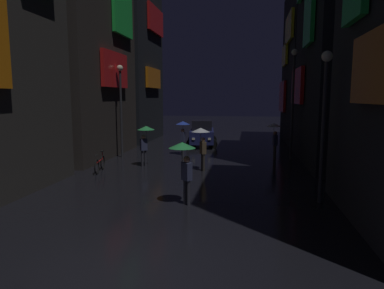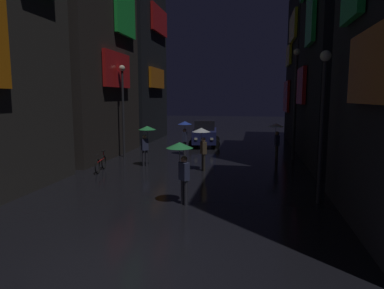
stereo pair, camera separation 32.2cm
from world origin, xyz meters
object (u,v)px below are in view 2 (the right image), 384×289
(bicycle_parked_at_storefront, at_px, (101,163))
(car_distant, at_px, (205,134))
(pedestrian_midstreet_left_blue, at_px, (185,128))
(streetlamp_right_near, at_px, (323,109))
(pedestrian_midstreet_centre_green, at_px, (181,156))
(pedestrian_foreground_left_clear, at_px, (276,131))
(streetlamp_right_far, at_px, (295,93))
(pedestrian_near_crossing_green, at_px, (146,135))
(streetlamp_left_far, at_px, (123,100))
(pedestrian_foreground_right_clear, at_px, (202,137))

(bicycle_parked_at_storefront, relative_size, car_distant, 0.42)
(pedestrian_midstreet_left_blue, height_order, streetlamp_right_near, streetlamp_right_near)
(pedestrian_midstreet_centre_green, xyz_separation_m, pedestrian_foreground_left_clear, (3.61, 9.16, 0.00))
(bicycle_parked_at_storefront, relative_size, streetlamp_right_far, 0.29)
(pedestrian_near_crossing_green, relative_size, streetlamp_left_far, 0.39)
(pedestrian_midstreet_left_blue, relative_size, pedestrian_foreground_left_clear, 1.00)
(pedestrian_near_crossing_green, distance_m, pedestrian_midstreet_centre_green, 6.87)
(pedestrian_midstreet_left_blue, xyz_separation_m, car_distant, (0.65, 4.21, -0.74))
(streetlamp_right_far, bearing_deg, pedestrian_midstreet_centre_green, -116.09)
(pedestrian_foreground_right_clear, relative_size, pedestrian_near_crossing_green, 1.00)
(pedestrian_foreground_left_clear, height_order, car_distant, pedestrian_foreground_left_clear)
(pedestrian_near_crossing_green, bearing_deg, bicycle_parked_at_storefront, -136.38)
(pedestrian_midstreet_centre_green, relative_size, streetlamp_right_far, 0.34)
(pedestrian_near_crossing_green, bearing_deg, pedestrian_foreground_right_clear, -11.30)
(pedestrian_midstreet_left_blue, xyz_separation_m, bicycle_parked_at_storefront, (-3.06, -5.57, -1.28))
(pedestrian_foreground_right_clear, distance_m, pedestrian_midstreet_left_blue, 4.80)
(pedestrian_midstreet_centre_green, relative_size, pedestrian_foreground_left_clear, 1.00)
(pedestrian_foreground_left_clear, relative_size, streetlamp_right_near, 0.41)
(streetlamp_right_far, relative_size, streetlamp_left_far, 1.15)
(pedestrian_foreground_right_clear, height_order, pedestrian_midstreet_centre_green, same)
(pedestrian_midstreet_left_blue, distance_m, pedestrian_foreground_left_clear, 5.60)
(car_distant, height_order, streetlamp_right_near, streetlamp_right_near)
(pedestrian_near_crossing_green, distance_m, streetlamp_right_near, 9.48)
(pedestrian_foreground_right_clear, relative_size, streetlamp_right_far, 0.34)
(streetlamp_right_far, xyz_separation_m, streetlamp_right_near, (0.00, -8.46, -0.65))
(pedestrian_midstreet_centre_green, height_order, streetlamp_right_far, streetlamp_right_far)
(pedestrian_midstreet_left_blue, distance_m, streetlamp_right_near, 11.23)
(car_distant, xyz_separation_m, streetlamp_right_far, (5.89, -4.75, 2.95))
(streetlamp_left_far, height_order, streetlamp_right_near, streetlamp_left_far)
(pedestrian_foreground_right_clear, bearing_deg, bicycle_parked_at_storefront, -167.14)
(pedestrian_midstreet_left_blue, height_order, pedestrian_foreground_left_clear, same)
(streetlamp_left_far, bearing_deg, pedestrian_midstreet_centre_green, -57.35)
(pedestrian_foreground_left_clear, distance_m, bicycle_parked_at_storefront, 9.94)
(bicycle_parked_at_storefront, bearing_deg, pedestrian_near_crossing_green, 43.62)
(pedestrian_midstreet_left_blue, distance_m, bicycle_parked_at_storefront, 6.48)
(bicycle_parked_at_storefront, bearing_deg, car_distant, 69.22)
(pedestrian_near_crossing_green, relative_size, pedestrian_foreground_left_clear, 1.00)
(pedestrian_midstreet_centre_green, distance_m, pedestrian_foreground_left_clear, 9.85)
(pedestrian_midstreet_centre_green, bearing_deg, streetlamp_right_far, 63.91)
(pedestrian_foreground_right_clear, relative_size, streetlamp_left_far, 0.39)
(streetlamp_left_far, bearing_deg, streetlamp_right_far, 5.56)
(car_distant, xyz_separation_m, streetlamp_left_far, (-4.11, -5.72, 2.51))
(bicycle_parked_at_storefront, height_order, streetlamp_left_far, streetlamp_left_far)
(pedestrian_foreground_left_clear, bearing_deg, bicycle_parked_at_storefront, -150.88)
(pedestrian_foreground_right_clear, distance_m, car_distant, 8.78)
(pedestrian_near_crossing_green, distance_m, car_distant, 8.32)
(pedestrian_midstreet_centre_green, bearing_deg, streetlamp_right_near, 11.49)
(car_distant, distance_m, streetlamp_left_far, 7.48)
(pedestrian_midstreet_left_blue, relative_size, pedestrian_midstreet_centre_green, 1.00)
(pedestrian_near_crossing_green, xyz_separation_m, pedestrian_midstreet_left_blue, (1.26, 3.85, 0.00))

